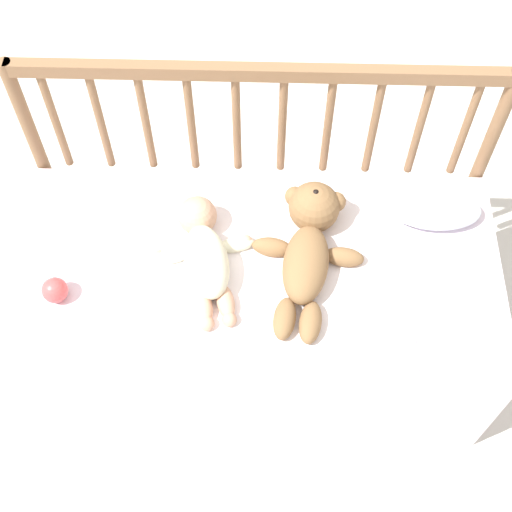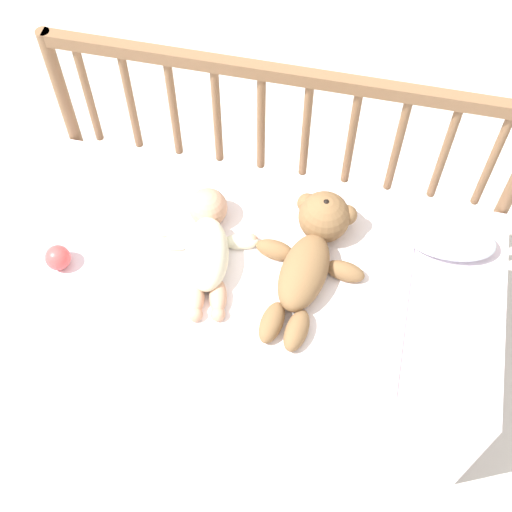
{
  "view_description": "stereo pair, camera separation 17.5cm",
  "coord_description": "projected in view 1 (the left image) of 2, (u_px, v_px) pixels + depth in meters",
  "views": [
    {
      "loc": [
        0.02,
        -0.93,
        2.0
      ],
      "look_at": [
        0.0,
        -0.01,
        0.51
      ],
      "focal_mm": 50.0,
      "sensor_mm": 36.0,
      "label": 1
    },
    {
      "loc": [
        0.2,
        -0.91,
        2.0
      ],
      "look_at": [
        0.0,
        -0.01,
        0.51
      ],
      "focal_mm": 50.0,
      "sensor_mm": 36.0,
      "label": 2
    }
  ],
  "objects": [
    {
      "name": "ground_plane",
      "position": [
        256.0,
        343.0,
        2.19
      ],
      "size": [
        12.0,
        12.0,
        0.0
      ],
      "primitive_type": "plane",
      "color": "silver"
    },
    {
      "name": "crib_mattress",
      "position": [
        256.0,
        308.0,
        2.0
      ],
      "size": [
        1.25,
        0.6,
        0.45
      ],
      "color": "silver",
      "rests_on": "ground_plane"
    },
    {
      "name": "crib_rail",
      "position": [
        259.0,
        135.0,
        1.87
      ],
      "size": [
        1.25,
        0.04,
        0.82
      ],
      "color": "brown",
      "rests_on": "ground_plane"
    },
    {
      "name": "blanket",
      "position": [
        262.0,
        272.0,
        1.79
      ],
      "size": [
        0.74,
        0.52,
        0.01
      ],
      "color": "white",
      "rests_on": "crib_mattress"
    },
    {
      "name": "teddy_bear",
      "position": [
        309.0,
        243.0,
        1.78
      ],
      "size": [
        0.29,
        0.44,
        0.13
      ],
      "color": "olive",
      "rests_on": "crib_mattress"
    },
    {
      "name": "baby",
      "position": [
        205.0,
        254.0,
        1.77
      ],
      "size": [
        0.26,
        0.36,
        0.1
      ],
      "color": "#EAEACC",
      "rests_on": "crib_mattress"
    },
    {
      "name": "small_pillow",
      "position": [
        436.0,
        210.0,
        1.86
      ],
      "size": [
        0.24,
        0.13,
        0.06
      ],
      "color": "silver",
      "rests_on": "crib_mattress"
    },
    {
      "name": "toy_ball",
      "position": [
        55.0,
        290.0,
        1.73
      ],
      "size": [
        0.06,
        0.06,
        0.06
      ],
      "color": "#DB4C4C",
      "rests_on": "crib_mattress"
    }
  ]
}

